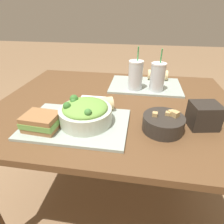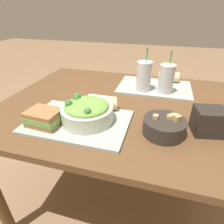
{
  "view_description": "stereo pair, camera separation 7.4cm",
  "coord_description": "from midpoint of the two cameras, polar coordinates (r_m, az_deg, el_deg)",
  "views": [
    {
      "loc": [
        0.12,
        -0.88,
        1.19
      ],
      "look_at": [
        0.02,
        -0.25,
        0.82
      ],
      "focal_mm": 30.0,
      "sensor_mm": 36.0,
      "label": 1
    },
    {
      "loc": [
        0.19,
        -0.87,
        1.19
      ],
      "look_at": [
        0.02,
        -0.25,
        0.82
      ],
      "focal_mm": 30.0,
      "sensor_mm": 36.0,
      "label": 2
    }
  ],
  "objects": [
    {
      "name": "baguette_near",
      "position": [
        0.88,
        -7.24,
        2.09
      ],
      "size": [
        0.17,
        0.12,
        0.06
      ],
      "rotation": [
        0.0,
        0.0,
        1.98
      ],
      "color": "#DBBC84",
      "rests_on": "tray_near"
    },
    {
      "name": "sandwich_near",
      "position": [
        0.81,
        -23.2,
        -2.81
      ],
      "size": [
        0.15,
        0.12,
        0.06
      ],
      "rotation": [
        0.0,
        0.0,
        -0.07
      ],
      "color": "olive",
      "rests_on": "tray_near"
    },
    {
      "name": "napkin_folded",
      "position": [
        1.03,
        -8.22,
        3.65
      ],
      "size": [
        0.14,
        0.1,
        0.0
      ],
      "color": "white",
      "rests_on": "dining_table"
    },
    {
      "name": "drink_cup_red",
      "position": [
        1.11,
        11.8,
        10.1
      ],
      "size": [
        0.08,
        0.08,
        0.24
      ],
      "color": "silver",
      "rests_on": "tray_far"
    },
    {
      "name": "soup_bowl",
      "position": [
        0.78,
        12.76,
        -3.27
      ],
      "size": [
        0.17,
        0.17,
        0.09
      ],
      "color": "#2D2823",
      "rests_on": "dining_table"
    },
    {
      "name": "drink_cup_dark",
      "position": [
        1.11,
        5.25,
        10.78
      ],
      "size": [
        0.08,
        0.08,
        0.25
      ],
      "color": "silver",
      "rests_on": "tray_far"
    },
    {
      "name": "dining_table",
      "position": [
        1.04,
        -0.81,
        -1.81
      ],
      "size": [
        1.25,
        0.97,
        0.74
      ],
      "color": "brown",
      "rests_on": "ground_plane"
    },
    {
      "name": "baguette_far",
      "position": [
        1.31,
        12.27,
        11.01
      ],
      "size": [
        0.13,
        0.07,
        0.06
      ],
      "rotation": [
        0.0,
        0.0,
        1.56
      ],
      "color": "#DBBC84",
      "rests_on": "tray_far"
    },
    {
      "name": "salad_bowl",
      "position": [
        0.79,
        -10.78,
        -0.22
      ],
      "size": [
        0.22,
        0.22,
        0.11
      ],
      "color": "beige",
      "rests_on": "tray_near"
    },
    {
      "name": "tray_far",
      "position": [
        1.21,
        8.35,
        7.98
      ],
      "size": [
        0.44,
        0.3,
        0.01
      ],
      "color": "#99A89E",
      "rests_on": "dining_table"
    },
    {
      "name": "tray_near",
      "position": [
        0.83,
        -13.24,
        -3.56
      ],
      "size": [
        0.44,
        0.3,
        0.01
      ],
      "color": "#99A89E",
      "rests_on": "dining_table"
    },
    {
      "name": "ground_plane",
      "position": [
        1.49,
        -0.62,
        -23.52
      ],
      "size": [
        12.0,
        12.0,
        0.0
      ],
      "primitive_type": "plane",
      "color": "#846647"
    },
    {
      "name": "chip_bag",
      "position": [
        0.85,
        24.01,
        -1.05
      ],
      "size": [
        0.13,
        0.12,
        0.11
      ],
      "rotation": [
        0.0,
        0.0,
        0.19
      ],
      "color": "#28231E",
      "rests_on": "dining_table"
    }
  ]
}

